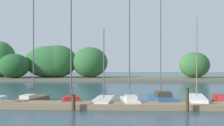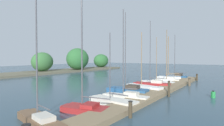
{
  "view_description": "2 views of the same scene",
  "coord_description": "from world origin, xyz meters",
  "px_view_note": "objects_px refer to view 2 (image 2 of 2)",
  "views": [
    {
      "loc": [
        -3.99,
        -8.41,
        2.97
      ],
      "look_at": [
        -5.04,
        12.17,
        2.92
      ],
      "focal_mm": 46.09,
      "sensor_mm": 36.0,
      "label": 1
    },
    {
      "loc": [
        -16.2,
        3.84,
        3.52
      ],
      "look_at": [
        -4.22,
        12.41,
        3.05
      ],
      "focal_mm": 28.66,
      "sensor_mm": 36.0,
      "label": 2
    }
  ],
  "objects_px": {
    "sailboat_11": "(176,77)",
    "mooring_piling_1": "(130,109)",
    "mooring_piling_3": "(190,82)",
    "sailboat_1": "(39,118)",
    "sailboat_10": "(169,78)",
    "sailboat_2": "(84,106)",
    "sailboat_9": "(167,80)",
    "sailboat_3": "(111,101)",
    "sailboat_8": "(157,82)",
    "mooring_piling_4": "(197,77)",
    "sailboat_6": "(142,88)",
    "mooring_piling_2": "(169,89)",
    "sailboat_5": "(127,90)",
    "channel_buoy_0": "(213,95)",
    "sailboat_4": "(125,96)",
    "sailboat_7": "(152,84)"
  },
  "relations": [
    {
      "from": "mooring_piling_4",
      "to": "sailboat_7",
      "type": "bearing_deg",
      "value": 161.83
    },
    {
      "from": "mooring_piling_3",
      "to": "sailboat_1",
      "type": "bearing_deg",
      "value": 168.99
    },
    {
      "from": "sailboat_8",
      "to": "sailboat_9",
      "type": "relative_size",
      "value": 0.84
    },
    {
      "from": "sailboat_7",
      "to": "channel_buoy_0",
      "type": "relative_size",
      "value": 11.94
    },
    {
      "from": "sailboat_5",
      "to": "mooring_piling_4",
      "type": "distance_m",
      "value": 15.04
    },
    {
      "from": "channel_buoy_0",
      "to": "sailboat_9",
      "type": "bearing_deg",
      "value": 41.54
    },
    {
      "from": "sailboat_5",
      "to": "sailboat_10",
      "type": "relative_size",
      "value": 1.16
    },
    {
      "from": "sailboat_5",
      "to": "sailboat_8",
      "type": "distance_m",
      "value": 7.86
    },
    {
      "from": "sailboat_11",
      "to": "sailboat_2",
      "type": "bearing_deg",
      "value": 93.08
    },
    {
      "from": "sailboat_4",
      "to": "mooring_piling_2",
      "type": "height_order",
      "value": "sailboat_4"
    },
    {
      "from": "sailboat_1",
      "to": "mooring_piling_3",
      "type": "bearing_deg",
      "value": -91.21
    },
    {
      "from": "sailboat_4",
      "to": "sailboat_6",
      "type": "relative_size",
      "value": 1.2
    },
    {
      "from": "sailboat_7",
      "to": "sailboat_10",
      "type": "bearing_deg",
      "value": -99.99
    },
    {
      "from": "sailboat_2",
      "to": "sailboat_8",
      "type": "distance_m",
      "value": 14.36
    },
    {
      "from": "sailboat_2",
      "to": "mooring_piling_1",
      "type": "bearing_deg",
      "value": -179.26
    },
    {
      "from": "sailboat_8",
      "to": "sailboat_10",
      "type": "height_order",
      "value": "sailboat_10"
    },
    {
      "from": "sailboat_1",
      "to": "mooring_piling_4",
      "type": "height_order",
      "value": "sailboat_1"
    },
    {
      "from": "sailboat_3",
      "to": "mooring_piling_2",
      "type": "bearing_deg",
      "value": -112.95
    },
    {
      "from": "sailboat_8",
      "to": "sailboat_10",
      "type": "distance_m",
      "value": 4.67
    },
    {
      "from": "sailboat_7",
      "to": "channel_buoy_0",
      "type": "height_order",
      "value": "sailboat_7"
    },
    {
      "from": "sailboat_4",
      "to": "channel_buoy_0",
      "type": "height_order",
      "value": "sailboat_4"
    },
    {
      "from": "sailboat_10",
      "to": "sailboat_3",
      "type": "bearing_deg",
      "value": 82.01
    },
    {
      "from": "sailboat_10",
      "to": "sailboat_11",
      "type": "bearing_deg",
      "value": -114.63
    },
    {
      "from": "mooring_piling_3",
      "to": "sailboat_10",
      "type": "bearing_deg",
      "value": 44.76
    },
    {
      "from": "sailboat_5",
      "to": "mooring_piling_4",
      "type": "bearing_deg",
      "value": -110.32
    },
    {
      "from": "sailboat_1",
      "to": "sailboat_6",
      "type": "height_order",
      "value": "sailboat_1"
    },
    {
      "from": "sailboat_7",
      "to": "sailboat_6",
      "type": "bearing_deg",
      "value": 76.98
    },
    {
      "from": "sailboat_4",
      "to": "sailboat_11",
      "type": "height_order",
      "value": "sailboat_4"
    },
    {
      "from": "sailboat_6",
      "to": "mooring_piling_4",
      "type": "xyz_separation_m",
      "value": [
        12.15,
        -3.14,
        0.19
      ]
    },
    {
      "from": "sailboat_2",
      "to": "mooring_piling_1",
      "type": "distance_m",
      "value": 3.1
    },
    {
      "from": "sailboat_10",
      "to": "mooring_piling_2",
      "type": "relative_size",
      "value": 4.69
    },
    {
      "from": "sailboat_9",
      "to": "mooring_piling_3",
      "type": "height_order",
      "value": "sailboat_9"
    },
    {
      "from": "sailboat_3",
      "to": "mooring_piling_1",
      "type": "height_order",
      "value": "sailboat_3"
    },
    {
      "from": "sailboat_3",
      "to": "mooring_piling_1",
      "type": "relative_size",
      "value": 5.37
    },
    {
      "from": "sailboat_11",
      "to": "sailboat_8",
      "type": "bearing_deg",
      "value": 88.54
    },
    {
      "from": "sailboat_11",
      "to": "mooring_piling_1",
      "type": "xyz_separation_m",
      "value": [
        -20.33,
        -3.25,
        0.08
      ]
    },
    {
      "from": "sailboat_8",
      "to": "sailboat_11",
      "type": "relative_size",
      "value": 0.87
    },
    {
      "from": "sailboat_8",
      "to": "mooring_piling_4",
      "type": "height_order",
      "value": "sailboat_8"
    },
    {
      "from": "sailboat_5",
      "to": "sailboat_2",
      "type": "bearing_deg",
      "value": 89.03
    },
    {
      "from": "channel_buoy_0",
      "to": "sailboat_8",
      "type": "bearing_deg",
      "value": 55.09
    },
    {
      "from": "sailboat_6",
      "to": "sailboat_11",
      "type": "height_order",
      "value": "sailboat_11"
    },
    {
      "from": "sailboat_3",
      "to": "mooring_piling_2",
      "type": "height_order",
      "value": "sailboat_3"
    },
    {
      "from": "sailboat_11",
      "to": "sailboat_6",
      "type": "bearing_deg",
      "value": 92.44
    },
    {
      "from": "sailboat_11",
      "to": "channel_buoy_0",
      "type": "xyz_separation_m",
      "value": [
        -11.6,
        -6.54,
        -0.15
      ]
    },
    {
      "from": "sailboat_9",
      "to": "mooring_piling_4",
      "type": "xyz_separation_m",
      "value": [
        4.39,
        -3.03,
        0.12
      ]
    },
    {
      "from": "sailboat_5",
      "to": "channel_buoy_0",
      "type": "relative_size",
      "value": 12.01
    },
    {
      "from": "sailboat_10",
      "to": "mooring_piling_4",
      "type": "xyz_separation_m",
      "value": [
        2.08,
        -3.61,
        0.12
      ]
    },
    {
      "from": "sailboat_9",
      "to": "mooring_piling_2",
      "type": "xyz_separation_m",
      "value": [
        -9.12,
        -3.16,
        0.33
      ]
    },
    {
      "from": "sailboat_4",
      "to": "sailboat_8",
      "type": "xyz_separation_m",
      "value": [
        10.16,
        1.24,
        -0.12
      ]
    },
    {
      "from": "sailboat_2",
      "to": "sailboat_9",
      "type": "xyz_separation_m",
      "value": [
        16.7,
        0.12,
        0.02
      ]
    }
  ]
}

